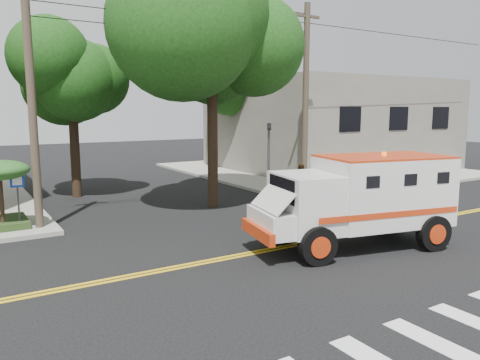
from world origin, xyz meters
TOP-DOWN VIEW (x-y plane):
  - ground at (0.00, 0.00)m, footprint 100.00×100.00m
  - sidewalk_ne at (13.50, 13.50)m, footprint 17.00×17.00m
  - building_right at (15.00, 14.00)m, footprint 14.00×12.00m
  - utility_pole_left at (-5.60, 6.00)m, footprint 0.28×0.28m
  - utility_pole_right at (6.30, 6.20)m, footprint 0.28×0.28m
  - tree_main at (1.94, 6.21)m, footprint 6.08×5.70m
  - tree_left at (-2.68, 11.79)m, footprint 4.48×4.20m
  - tree_right at (8.84, 15.77)m, footprint 4.80×4.50m
  - traffic_signal at (3.80, 5.60)m, footprint 0.15×0.18m
  - accessibility_sign at (-6.20, 6.17)m, footprint 0.45×0.10m
  - armored_truck at (2.43, -1.16)m, footprint 6.45×3.46m
  - parked_sedan at (11.00, 3.80)m, footprint 4.64×1.98m
  - pedestrian_a at (5.50, 5.50)m, footprint 0.68×0.65m
  - pedestrian_b at (5.50, 5.50)m, footprint 0.86×0.75m

SIDE VIEW (x-z plane):
  - ground at x=0.00m, z-range 0.00..0.00m
  - sidewalk_ne at x=13.50m, z-range 0.00..0.15m
  - parked_sedan at x=11.00m, z-range 0.00..1.49m
  - pedestrian_b at x=5.50m, z-range 0.15..1.67m
  - pedestrian_a at x=5.50m, z-range 0.15..1.71m
  - accessibility_sign at x=-6.20m, z-range 0.35..2.38m
  - armored_truck at x=2.43m, z-range 0.19..2.98m
  - traffic_signal at x=3.80m, z-range 0.43..4.03m
  - building_right at x=15.00m, z-range 0.15..6.15m
  - utility_pole_left at x=-5.60m, z-range 0.00..9.00m
  - utility_pole_right at x=6.30m, z-range 0.00..9.00m
  - tree_left at x=-2.68m, z-range 1.88..9.58m
  - tree_right at x=8.84m, z-range 1.99..10.19m
  - tree_main at x=1.94m, z-range 2.27..12.12m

